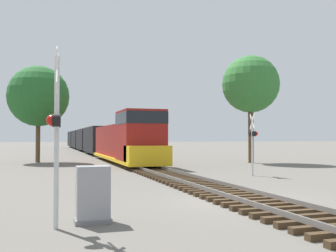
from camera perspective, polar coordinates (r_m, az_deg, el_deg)
The scene contains 8 objects.
ground_plane at distance 14.04m, azimuth 11.12°, elevation -10.66°, with size 400.00×400.00×0.00m, color #666059.
rail_track_bed at distance 14.02m, azimuth 11.11°, elevation -10.12°, with size 2.60×160.00×0.31m.
freight_train at distance 61.36m, azimuth -11.23°, elevation -2.00°, with size 2.97×73.87×4.17m.
crossing_signal_near at distance 9.88m, azimuth -16.00°, elevation -0.08°, with size 0.36×1.01×4.34m.
crossing_signal_far at distance 23.21m, azimuth 12.19°, elevation -1.67°, with size 0.51×1.01×3.59m.
relay_cabinet at distance 10.44m, azimuth -10.85°, elevation -9.79°, with size 0.92×0.63×1.46m.
tree_far_right at distance 35.44m, azimuth 11.90°, elevation 5.91°, with size 5.01×5.01×9.42m.
tree_mid_background at distance 37.00m, azimuth -18.30°, elevation 4.12°, with size 5.40×5.40×8.62m.
Camera 1 is at (-6.61, -12.19, 2.19)m, focal length 42.00 mm.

